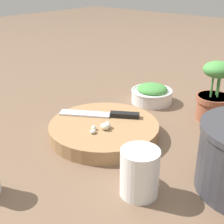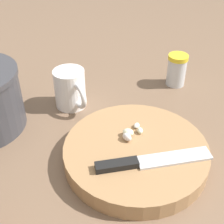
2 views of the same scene
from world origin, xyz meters
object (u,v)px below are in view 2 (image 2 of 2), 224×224
cutting_board (135,154)px  garlic_cloves (131,133)px  chef_knife (147,161)px  spice_jar (177,70)px  coffee_mug (71,89)px

cutting_board → garlic_cloves: size_ratio=4.40×
chef_knife → spice_jar: 0.37m
cutting_board → chef_knife: chef_knife is taller
cutting_board → spice_jar: (0.33, -0.01, 0.03)m
chef_knife → coffee_mug: coffee_mug is taller
cutting_board → spice_jar: 0.34m
cutting_board → coffee_mug: size_ratio=2.79×
cutting_board → garlic_cloves: bearing=34.5°
garlic_cloves → chef_knife: bearing=-140.0°
cutting_board → spice_jar: bearing=-2.1°
garlic_cloves → coffee_mug: size_ratio=0.63×
spice_jar → coffee_mug: size_ratio=0.85×
cutting_board → chef_knife: bearing=-135.6°
chef_knife → spice_jar: bearing=150.4°
chef_knife → coffee_mug: 0.30m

